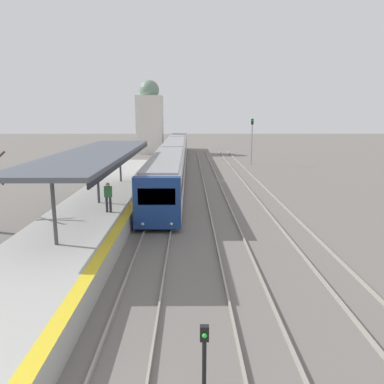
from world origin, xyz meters
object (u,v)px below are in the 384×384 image
at_px(train_near, 175,153).
at_px(signal_post_near, 204,353).
at_px(person_on_platform, 108,195).
at_px(signal_mast_far, 252,137).

xyz_separation_m(train_near, signal_post_near, (2.05, -37.65, -0.68)).
bearing_deg(signal_post_near, person_on_platform, 110.67).
height_order(train_near, signal_mast_far, signal_mast_far).
bearing_deg(train_near, person_on_platform, -96.31).
relative_size(signal_post_near, signal_mast_far, 0.30).
bearing_deg(person_on_platform, train_near, 83.69).
distance_m(person_on_platform, signal_post_near, 13.64).
bearing_deg(signal_post_near, train_near, 93.12).
bearing_deg(train_near, signal_post_near, -86.88).
xyz_separation_m(person_on_platform, train_near, (2.75, 24.92, -0.16)).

